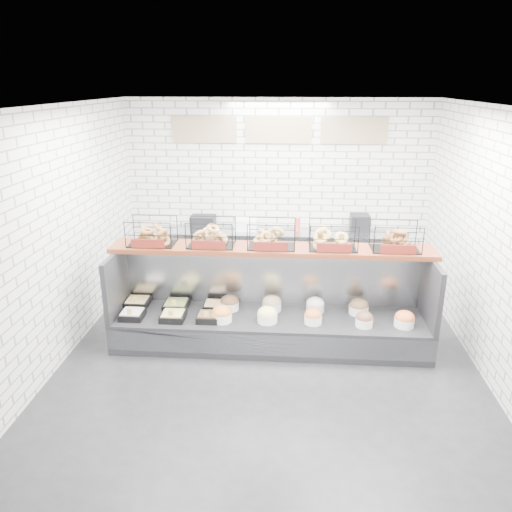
{
  "coord_description": "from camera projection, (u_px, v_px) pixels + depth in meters",
  "views": [
    {
      "loc": [
        0.24,
        -5.47,
        3.25
      ],
      "look_at": [
        -0.19,
        0.45,
        1.16
      ],
      "focal_mm": 35.0,
      "sensor_mm": 36.0,
      "label": 1
    }
  ],
  "objects": [
    {
      "name": "prep_counter",
      "position": [
        276.0,
        256.0,
        8.37
      ],
      "size": [
        4.0,
        0.6,
        1.2
      ],
      "color": "#93969B",
      "rests_on": "ground"
    },
    {
      "name": "display_case",
      "position": [
        270.0,
        319.0,
        6.45
      ],
      "size": [
        4.0,
        0.9,
        1.2
      ],
      "color": "black",
      "rests_on": "ground"
    },
    {
      "name": "bagel_shelf",
      "position": [
        272.0,
        238.0,
        6.27
      ],
      "size": [
        4.1,
        0.5,
        0.4
      ],
      "color": "#4F2011",
      "rests_on": "display_case"
    },
    {
      "name": "ground",
      "position": [
        269.0,
        355.0,
        6.24
      ],
      "size": [
        5.5,
        5.5,
        0.0
      ],
      "primitive_type": "plane",
      "color": "black",
      "rests_on": "ground"
    },
    {
      "name": "room_shell",
      "position": [
        272.0,
        183.0,
        6.12
      ],
      "size": [
        5.02,
        5.51,
        3.01
      ],
      "color": "white",
      "rests_on": "ground"
    }
  ]
}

